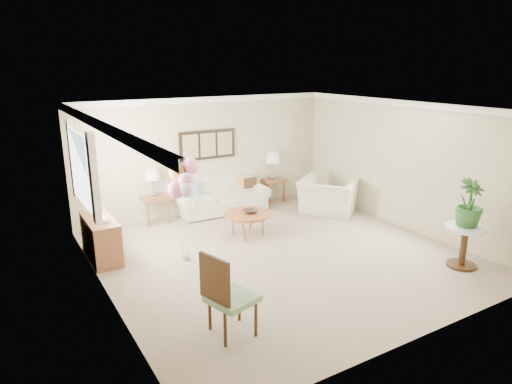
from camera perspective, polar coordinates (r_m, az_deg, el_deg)
ground_plane at (r=8.23m, az=3.11°, el=-7.88°), size 6.00×6.00×0.00m
room_shell at (r=7.74m, az=2.23°, el=3.28°), size 6.04×6.04×2.60m
wall_art_triptych at (r=10.28m, az=-6.06°, el=5.90°), size 1.35×0.06×0.65m
sofa at (r=10.51m, az=-4.39°, el=-0.73°), size 2.21×0.86×0.81m
end_table_left at (r=9.94m, az=-12.58°, el=-0.95°), size 0.55×0.50×0.60m
end_table_right at (r=11.22m, az=2.10°, el=1.26°), size 0.53×0.48×0.58m
lamp_left at (r=9.80m, az=-12.77°, el=2.13°), size 0.34×0.34×0.59m
lamp_right at (r=11.08m, az=2.14°, el=4.24°), size 0.37×0.37×0.66m
coffee_table at (r=8.99m, az=-1.05°, el=-2.85°), size 0.92×0.92×0.47m
decor_bowl at (r=8.95m, az=-0.72°, el=-2.44°), size 0.34×0.34×0.07m
armchair at (r=10.47m, az=8.98°, el=-0.53°), size 1.56×1.59×0.79m
side_table at (r=8.34m, az=24.65°, el=-5.07°), size 0.66×0.66×0.71m
potted_plant at (r=8.20m, az=25.11°, el=-1.24°), size 0.47×0.47×0.79m
accent_chair at (r=5.75m, az=-3.73°, el=-12.58°), size 0.66×0.66×1.10m
credenza at (r=8.40m, az=-18.81°, el=-5.52°), size 0.46×1.20×0.74m
vase_white at (r=7.97m, az=-18.49°, el=-3.13°), size 0.20×0.20×0.18m
vase_sage at (r=8.55m, az=-19.41°, el=-1.96°), size 0.20×0.20×0.18m
balloon_cluster at (r=7.63m, az=-9.03°, el=1.45°), size 0.59×0.51×1.79m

